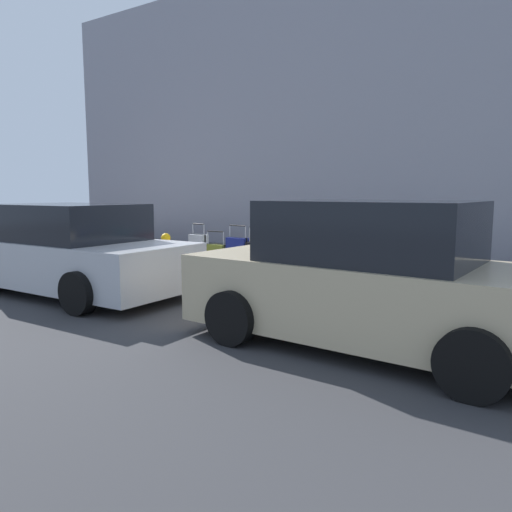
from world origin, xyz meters
The scene contains 17 objects.
ground_plane centered at (0.00, 0.00, 0.00)m, with size 40.00×40.00×0.00m, color #333335.
sidewalk_curb centered at (0.00, -2.50, 0.07)m, with size 18.00×5.00×0.14m, color #9E9B93.
building_facade_sidewalk_side centered at (0.00, -7.81, 4.28)m, with size 24.00×3.00×8.56m, color gray.
suitcase_navy_0 centered at (-3.34, -0.79, 0.50)m, with size 0.45×0.26×0.97m.
suitcase_olive_1 centered at (-2.85, -0.80, 0.43)m, with size 0.41×0.25×0.63m.
suitcase_silver_2 centered at (-2.37, -0.83, 0.41)m, with size 0.45×0.25×0.60m.
suitcase_teal_3 centered at (-1.90, -0.80, 0.53)m, with size 0.39×0.26×1.04m.
suitcase_maroon_4 centered at (-1.41, -0.83, 0.47)m, with size 0.48×0.22×0.72m.
suitcase_red_5 centered at (-0.87, -0.78, 0.50)m, with size 0.50×0.25×0.78m.
suitcase_black_6 centered at (-0.31, -0.68, 0.47)m, with size 0.50×0.23×0.98m.
suitcase_navy_7 centered at (0.24, -0.74, 0.50)m, with size 0.48×0.23×0.98m.
suitcase_olive_8 centered at (0.77, -0.70, 0.42)m, with size 0.46×0.21×0.85m.
suitcase_silver_9 centered at (1.26, -0.75, 0.51)m, with size 0.41×0.25×0.98m.
fire_hydrant centered at (2.22, -0.76, 0.52)m, with size 0.39×0.21×0.72m.
bollard_post centered at (2.96, -0.61, 0.57)m, with size 0.14×0.14×0.87m, color #333338.
parked_car_beige_0 centered at (-3.47, 1.86, 0.78)m, with size 4.29×2.09×1.67m.
parked_car_silver_1 centered at (1.97, 1.86, 0.73)m, with size 4.63×2.16×1.56m.
Camera 1 is at (-5.42, 7.09, 1.76)m, focal length 34.30 mm.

